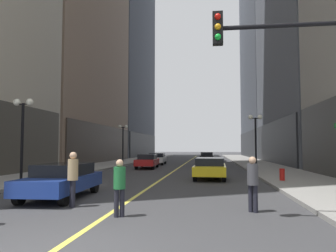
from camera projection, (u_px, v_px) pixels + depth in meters
ground_plane at (186, 163)px, 40.50m from camera, size 200.00×200.00×0.00m
sidewalk_left at (122, 162)px, 41.55m from camera, size 4.50×78.00×0.15m
sidewalk_right at (253, 163)px, 39.45m from camera, size 4.50×78.00×0.15m
lane_centre_stripe at (186, 163)px, 40.50m from camera, size 0.16×70.00×0.01m
building_left_mid at (50, 15)px, 43.66m from camera, size 15.92×24.00×39.79m
building_left_far at (119, 64)px, 68.58m from camera, size 11.15×26.00×39.68m
car_blue at (62, 179)px, 12.55m from camera, size 1.99×4.65×1.32m
car_yellow at (210, 167)px, 20.04m from camera, size 2.02×4.78×1.32m
car_red at (147, 161)px, 30.21m from camera, size 1.94×4.70×1.32m
car_white at (157, 158)px, 36.93m from camera, size 2.03×4.72×1.32m
car_black at (207, 156)px, 44.70m from camera, size 1.91×4.55×1.32m
pedestrian_with_orange_bag at (253, 180)px, 9.80m from camera, size 0.47×0.47×1.68m
pedestrian_in_green_parka at (119, 183)px, 9.14m from camera, size 0.45×0.45×1.62m
pedestrian_in_tan_trench at (73, 175)px, 10.65m from camera, size 0.48×0.48×1.81m
traffic_light_near_right at (302, 79)px, 8.40m from camera, size 3.43×0.35×5.65m
street_lamp_left_near at (23, 122)px, 16.25m from camera, size 1.06×0.36×4.43m
street_lamp_left_far at (123, 136)px, 35.11m from camera, size 1.06×0.36×4.43m
street_lamp_right_mid at (256, 130)px, 24.21m from camera, size 1.06×0.36×4.43m
fire_hydrant_right at (282, 176)px, 17.67m from camera, size 0.28×0.28×0.80m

